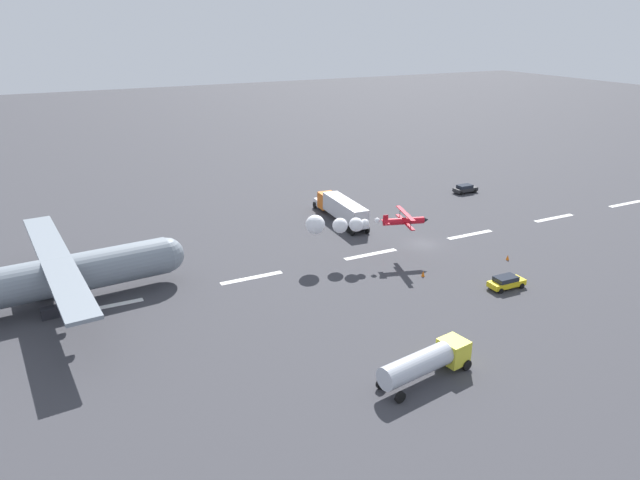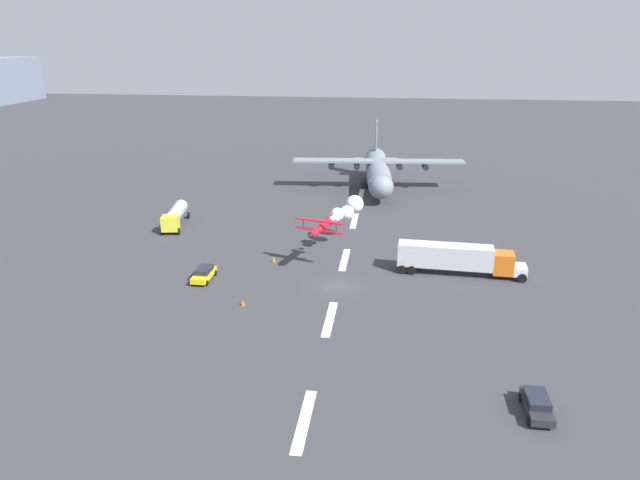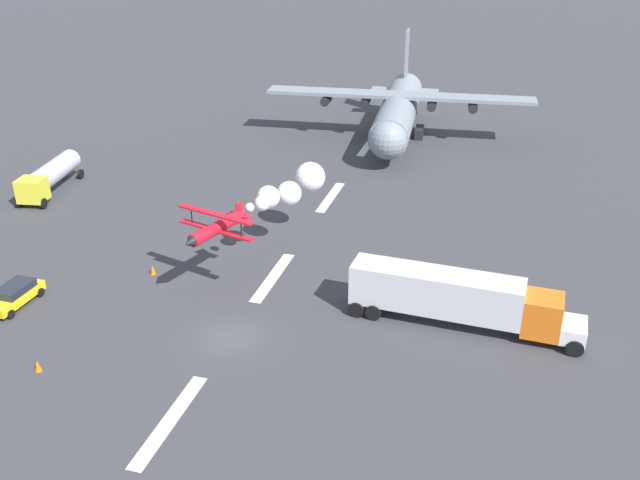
# 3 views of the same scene
# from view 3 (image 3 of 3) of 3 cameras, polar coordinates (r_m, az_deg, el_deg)

# --- Properties ---
(ground_plane) EXTENTS (440.00, 440.00, 0.00)m
(ground_plane) POSITION_cam_3_polar(r_m,az_deg,el_deg) (46.12, -7.46, -7.95)
(ground_plane) COLOR #38383D
(ground_plane) RESTS_ON ground
(runway_stripe_3) EXTENTS (8.00, 0.90, 0.01)m
(runway_stripe_3) POSITION_cam_3_polar(r_m,az_deg,el_deg) (39.96, -12.32, -14.35)
(runway_stripe_3) COLOR white
(runway_stripe_3) RESTS_ON ground
(runway_stripe_4) EXTENTS (8.00, 0.90, 0.01)m
(runway_stripe_4) POSITION_cam_3_polar(r_m,az_deg,el_deg) (52.95, -3.91, -3.07)
(runway_stripe_4) COLOR white
(runway_stripe_4) RESTS_ON ground
(runway_stripe_5) EXTENTS (8.00, 0.90, 0.01)m
(runway_stripe_5) POSITION_cam_3_polar(r_m,az_deg,el_deg) (67.82, 0.89, 3.58)
(runway_stripe_5) COLOR white
(runway_stripe_5) RESTS_ON ground
(runway_stripe_6) EXTENTS (8.00, 0.90, 0.01)m
(runway_stripe_6) POSITION_cam_3_polar(r_m,az_deg,el_deg) (83.57, 3.95, 7.77)
(runway_stripe_6) COLOR white
(runway_stripe_6) RESTS_ON ground
(cargo_transport_plane) EXTENTS (26.36, 32.44, 11.58)m
(cargo_transport_plane) POSITION_cam_3_polar(r_m,az_deg,el_deg) (84.84, 6.41, 10.44)
(cargo_transport_plane) COLOR gray
(cargo_transport_plane) RESTS_ON ground
(stunt_biplane_red) EXTENTS (15.84, 7.94, 2.61)m
(stunt_biplane_red) POSITION_cam_3_polar(r_m,az_deg,el_deg) (54.78, -3.05, 3.99)
(stunt_biplane_red) COLOR red
(semi_truck_orange) EXTENTS (3.78, 15.60, 3.70)m
(semi_truck_orange) POSITION_cam_3_polar(r_m,az_deg,el_deg) (46.82, 11.27, -4.64)
(semi_truck_orange) COLOR silver
(semi_truck_orange) RESTS_ON ground
(fuel_tanker_truck) EXTENTS (9.79, 4.15, 2.90)m
(fuel_tanker_truck) POSITION_cam_3_polar(r_m,az_deg,el_deg) (73.51, -21.49, 4.98)
(fuel_tanker_truck) COLOR yellow
(fuel_tanker_truck) RESTS_ON ground
(airport_staff_sedan) EXTENTS (4.58, 2.10, 1.52)m
(airport_staff_sedan) POSITION_cam_3_polar(r_m,az_deg,el_deg) (53.41, -23.96, -4.16)
(airport_staff_sedan) COLOR yellow
(airport_staff_sedan) RESTS_ON ground
(traffic_cone_near) EXTENTS (0.44, 0.44, 0.75)m
(traffic_cone_near) POSITION_cam_3_polar(r_m,az_deg,el_deg) (45.78, -22.34, -9.60)
(traffic_cone_near) COLOR orange
(traffic_cone_near) RESTS_ON ground
(traffic_cone_far) EXTENTS (0.44, 0.44, 0.75)m
(traffic_cone_far) POSITION_cam_3_polar(r_m,az_deg,el_deg) (54.63, -13.68, -2.41)
(traffic_cone_far) COLOR orange
(traffic_cone_far) RESTS_ON ground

